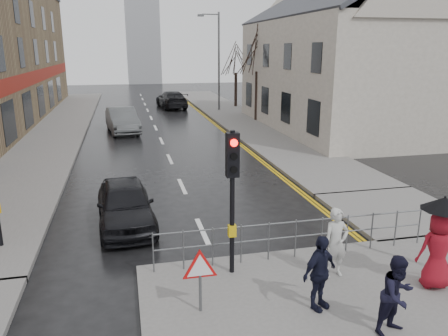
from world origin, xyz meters
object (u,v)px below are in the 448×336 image
car_parked (125,204)px  pedestrian_b (397,295)px  car_mid (122,120)px  pedestrian_d (320,273)px  pedestrian_a (336,243)px  pedestrian_with_umbrella (439,239)px

car_parked → pedestrian_b: bearing=-57.6°
car_mid → pedestrian_d: bearing=-87.8°
pedestrian_b → pedestrian_d: bearing=118.3°
pedestrian_a → car_mid: bearing=99.8°
pedestrian_b → car_parked: bearing=108.8°
car_mid → car_parked: bearing=-97.8°
car_mid → pedestrian_a: bearing=-84.8°
pedestrian_d → pedestrian_with_umbrella: bearing=-21.8°
pedestrian_b → car_mid: (-4.78, 22.48, -0.11)m
pedestrian_b → pedestrian_a: bearing=76.2°
pedestrian_a → car_parked: (-4.68, 4.49, -0.27)m
pedestrian_d → pedestrian_a: bearing=25.0°
pedestrian_with_umbrella → car_mid: size_ratio=0.43×
car_parked → car_mid: car_mid is taller
pedestrian_a → pedestrian_b: (0.12, -2.19, -0.06)m
pedestrian_a → car_parked: pedestrian_a is taller
pedestrian_with_umbrella → pedestrian_b: bearing=-145.6°
pedestrian_d → pedestrian_b: bearing=-70.7°
pedestrian_b → car_mid: 22.98m
pedestrian_b → car_parked: pedestrian_b is taller
pedestrian_a → pedestrian_with_umbrella: 2.18m
pedestrian_with_umbrella → pedestrian_a: bearing=154.0°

